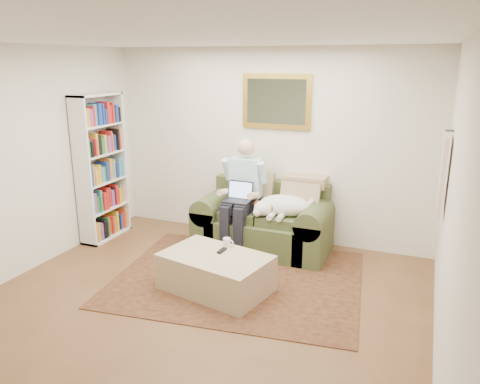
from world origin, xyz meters
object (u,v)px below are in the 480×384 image
Objects in this scene: seated_man at (241,197)px; laptop at (239,196)px; sofa at (263,227)px; sleeping_dog at (285,205)px; coffee_mug at (227,242)px; bookshelf at (101,168)px; ottoman at (216,273)px.

seated_man is 0.08m from laptop.
sofa is 5.15× the size of laptop.
seated_man is 2.04× the size of sleeping_dog.
coffee_mug is 2.30m from bookshelf.
seated_man is at bearing 98.66° from ottoman.
ottoman is at bearing -22.40° from bookshelf.
sleeping_dog is at bearing -15.74° from sofa.
bookshelf is at bearing -172.29° from sleeping_dog.
bookshelf reaches higher than sleeping_dog.
laptop reaches higher than coffee_mug.
ottoman is (0.18, -1.15, -0.52)m from seated_man.
seated_man is 0.94m from coffee_mug.
sofa is 1.19× the size of seated_man.
laptop is at bearing -166.36° from sleeping_dog.
laptop reaches higher than sleeping_dog.
coffee_mug is 0.05× the size of bookshelf.
seated_man is 4.33× the size of laptop.
sofa is 0.52m from seated_man.
seated_man is at bearing 7.88° from bookshelf.
sleeping_dog is (0.57, 0.14, -0.10)m from laptop.
seated_man is 2.00m from bookshelf.
bookshelf is (-2.22, -0.43, 0.70)m from sofa.
bookshelf reaches higher than ottoman.
coffee_mug is (0.02, 0.26, 0.26)m from ottoman.
bookshelf is at bearing -169.04° from sofa.
bookshelf is (-2.13, 0.88, 0.79)m from ottoman.
laptop is at bearing -90.00° from seated_man.
laptop is (-0.26, -0.23, 0.46)m from sofa.
ottoman is (-0.08, -1.31, -0.09)m from sofa.
ottoman is 0.56× the size of bookshelf.
sofa is at bearing 41.02° from laptop.
laptop is (0.00, -0.07, 0.04)m from seated_man.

